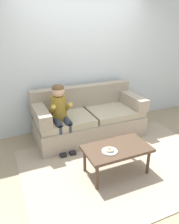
# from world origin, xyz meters

# --- Properties ---
(ground) EXTENTS (10.00, 10.00, 0.00)m
(ground) POSITION_xyz_m (0.00, 0.00, 0.00)
(ground) COLOR #9E896B
(wall_back) EXTENTS (8.00, 0.10, 2.80)m
(wall_back) POSITION_xyz_m (0.00, 1.40, 1.40)
(wall_back) COLOR silver
(wall_back) RESTS_ON ground
(area_rug) EXTENTS (2.95, 2.06, 0.01)m
(area_rug) POSITION_xyz_m (0.00, -0.25, 0.01)
(area_rug) COLOR tan
(area_rug) RESTS_ON ground
(couch) EXTENTS (1.98, 0.90, 0.90)m
(couch) POSITION_xyz_m (-0.10, 0.84, 0.33)
(couch) COLOR tan
(couch) RESTS_ON ground
(coffee_table) EXTENTS (0.92, 0.53, 0.42)m
(coffee_table) POSITION_xyz_m (-0.19, -0.36, 0.37)
(coffee_table) COLOR #4C3828
(coffee_table) RESTS_ON ground
(person_child) EXTENTS (0.34, 0.58, 1.10)m
(person_child) POSITION_xyz_m (-0.69, 0.64, 0.67)
(person_child) COLOR olive
(person_child) RESTS_ON ground
(plate) EXTENTS (0.21, 0.21, 0.01)m
(plate) POSITION_xyz_m (-0.33, -0.42, 0.43)
(plate) COLOR white
(plate) RESTS_ON coffee_table
(donut) EXTENTS (0.15, 0.15, 0.04)m
(donut) POSITION_xyz_m (-0.33, -0.42, 0.45)
(donut) COLOR beige
(donut) RESTS_ON plate
(toy_controller) EXTENTS (0.23, 0.09, 0.05)m
(toy_controller) POSITION_xyz_m (0.42, 0.06, 0.03)
(toy_controller) COLOR red
(toy_controller) RESTS_ON ground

